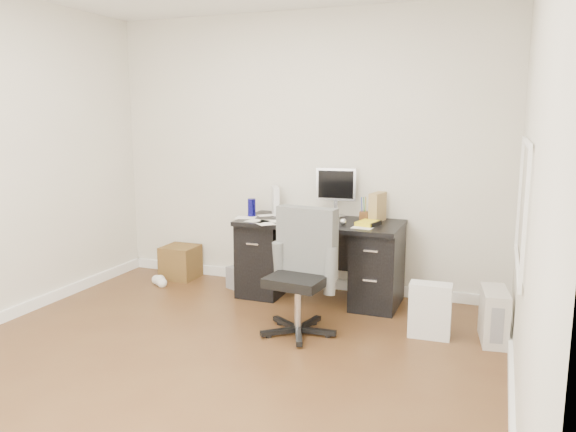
% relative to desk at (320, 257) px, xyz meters
% --- Properties ---
extents(ground, '(4.00, 4.00, 0.00)m').
position_rel_desk_xyz_m(ground, '(-0.30, -1.65, -0.40)').
color(ground, '#4E2F19').
rests_on(ground, ground).
extents(room_shell, '(4.02, 4.02, 2.71)m').
position_rel_desk_xyz_m(room_shell, '(-0.27, -1.62, 1.26)').
color(room_shell, beige).
rests_on(room_shell, ground).
extents(desk, '(1.50, 0.70, 0.75)m').
position_rel_desk_xyz_m(desk, '(0.00, 0.00, 0.00)').
color(desk, black).
rests_on(desk, ground).
extents(loose_papers, '(1.10, 0.60, 0.00)m').
position_rel_desk_xyz_m(loose_papers, '(-0.20, -0.05, 0.35)').
color(loose_papers, white).
rests_on(loose_papers, desk).
extents(lcd_monitor, '(0.40, 0.26, 0.48)m').
position_rel_desk_xyz_m(lcd_monitor, '(0.08, 0.23, 0.59)').
color(lcd_monitor, silver).
rests_on(lcd_monitor, desk).
extents(keyboard, '(0.47, 0.22, 0.03)m').
position_rel_desk_xyz_m(keyboard, '(-0.13, -0.10, 0.36)').
color(keyboard, black).
rests_on(keyboard, desk).
extents(computer_mouse, '(0.08, 0.08, 0.06)m').
position_rel_desk_xyz_m(computer_mouse, '(0.25, -0.13, 0.38)').
color(computer_mouse, silver).
rests_on(computer_mouse, desk).
extents(travel_mug, '(0.08, 0.08, 0.17)m').
position_rel_desk_xyz_m(travel_mug, '(-0.69, -0.01, 0.44)').
color(travel_mug, navy).
rests_on(travel_mug, desk).
extents(white_binder, '(0.21, 0.26, 0.27)m').
position_rel_desk_xyz_m(white_binder, '(-0.52, 0.18, 0.49)').
color(white_binder, white).
rests_on(white_binder, desk).
extents(magazine_file, '(0.16, 0.24, 0.26)m').
position_rel_desk_xyz_m(magazine_file, '(0.50, 0.17, 0.48)').
color(magazine_file, olive).
rests_on(magazine_file, desk).
extents(pen_cup, '(0.10, 0.10, 0.23)m').
position_rel_desk_xyz_m(pen_cup, '(0.39, 0.10, 0.46)').
color(pen_cup, '#573618').
rests_on(pen_cup, desk).
extents(yellow_book, '(0.21, 0.24, 0.04)m').
position_rel_desk_xyz_m(yellow_book, '(0.46, -0.05, 0.37)').
color(yellow_book, yellow).
rests_on(yellow_book, desk).
extents(paper_remote, '(0.30, 0.25, 0.02)m').
position_rel_desk_xyz_m(paper_remote, '(0.02, -0.30, 0.36)').
color(paper_remote, white).
rests_on(paper_remote, desk).
extents(office_chair, '(0.62, 0.62, 1.00)m').
position_rel_desk_xyz_m(office_chair, '(0.11, -0.90, 0.10)').
color(office_chair, '#515451').
rests_on(office_chair, ground).
extents(pc_tower, '(0.24, 0.43, 0.41)m').
position_rel_desk_xyz_m(pc_tower, '(1.56, -0.51, -0.20)').
color(pc_tower, '#B8B1A6').
rests_on(pc_tower, ground).
extents(shopping_bag, '(0.33, 0.24, 0.43)m').
position_rel_desk_xyz_m(shopping_bag, '(1.09, -0.59, -0.18)').
color(shopping_bag, silver).
rests_on(shopping_bag, ground).
extents(wicker_basket, '(0.35, 0.35, 0.35)m').
position_rel_desk_xyz_m(wicker_basket, '(-1.60, 0.13, -0.23)').
color(wicker_basket, '#4A2F16').
rests_on(wicker_basket, ground).
extents(desk_printer, '(0.47, 0.43, 0.22)m').
position_rel_desk_xyz_m(desk_printer, '(-0.75, 0.04, -0.29)').
color(desk_printer, slate).
rests_on(desk_printer, ground).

